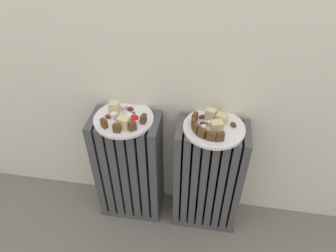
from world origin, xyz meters
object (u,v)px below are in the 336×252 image
object	(u,v)px
plate_left	(124,119)
fork	(122,119)
radiator_left	(130,169)
radiator_right	(208,178)
jam_bowl_left	(134,120)
plate_right	(214,128)

from	to	relation	value
plate_left	fork	size ratio (longest dim) A/B	2.39
radiator_left	radiator_right	distance (m)	0.36
radiator_left	fork	bearing A→B (deg)	-101.98
plate_left	radiator_right	bearing A→B (deg)	-0.00
radiator_right	jam_bowl_left	size ratio (longest dim) A/B	11.71
plate_right	fork	world-z (taller)	fork
radiator_left	radiator_right	bearing A→B (deg)	-0.00
fork	jam_bowl_left	bearing A→B (deg)	-11.03
radiator_left	radiator_right	size ratio (longest dim) A/B	1.00
plate_left	plate_right	bearing A→B (deg)	0.00
plate_right	fork	size ratio (longest dim) A/B	2.39
plate_left	fork	xyz separation A→B (m)	(-0.00, -0.01, 0.01)
jam_bowl_left	fork	bearing A→B (deg)	168.97
fork	radiator_right	bearing A→B (deg)	2.23
radiator_left	fork	xyz separation A→B (m)	(-0.00, -0.01, 0.30)
jam_bowl_left	fork	size ratio (longest dim) A/B	0.48
jam_bowl_left	radiator_left	bearing A→B (deg)	153.80
plate_left	plate_right	xyz separation A→B (m)	(0.36, 0.00, 0.00)
radiator_right	jam_bowl_left	bearing A→B (deg)	-175.52
radiator_right	fork	world-z (taller)	fork
radiator_left	fork	size ratio (longest dim) A/B	5.64
plate_right	jam_bowl_left	xyz separation A→B (m)	(-0.31, -0.02, 0.02)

